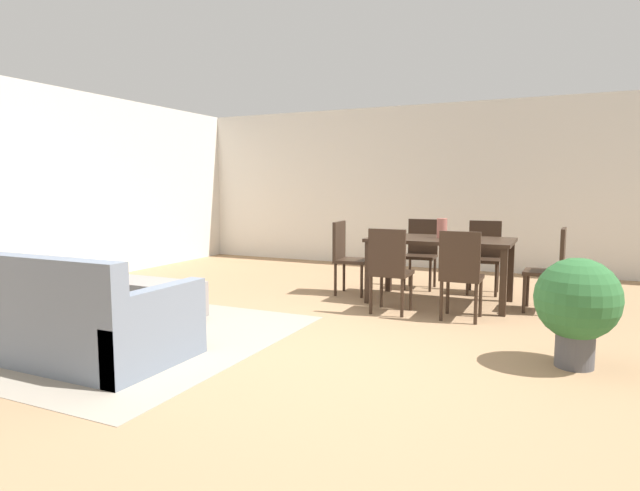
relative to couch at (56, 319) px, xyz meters
The scene contains 15 objects.
ground_plane 2.10m from the couch, 25.98° to the left, with size 10.80×10.80×0.00m, color #9E7A56.
wall_back 6.29m from the couch, 72.46° to the left, with size 9.00×0.12×2.70m, color silver.
wall_left 3.17m from the couch, 151.81° to the left, with size 0.12×11.00×2.70m, color silver.
area_rug 0.66m from the couch, 92.68° to the left, with size 3.00×2.80×0.01m, color gray.
couch is the anchor object (origin of this frame).
ottoman_table 1.14m from the couch, 92.73° to the left, with size 1.08×0.48×0.41m.
dining_table 4.07m from the couch, 53.48° to the left, with size 1.62×0.90×0.76m.
dining_chair_near_left 3.20m from the couch, 50.16° to the left, with size 0.40×0.40×0.92m.
dining_chair_near_right 3.73m from the couch, 41.62° to the left, with size 0.40×0.40×0.92m.
dining_chair_far_left 4.54m from the couch, 64.15° to the left, with size 0.42×0.42×0.92m.
dining_chair_far_right 4.95m from the couch, 55.69° to the left, with size 0.43×0.43×0.92m.
dining_chair_head_east 4.87m from the couch, 42.12° to the left, with size 0.41×0.41×0.92m.
dining_chair_head_west 3.48m from the couch, 69.34° to the left, with size 0.43×0.43×0.92m.
vase_centerpiece 4.12m from the couch, 53.82° to the left, with size 0.12×0.12×0.23m, color #B26659.
potted_plant 4.09m from the couch, 20.42° to the left, with size 0.62×0.62×0.83m.
Camera 1 is at (1.86, -3.84, 1.36)m, focal length 29.84 mm.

